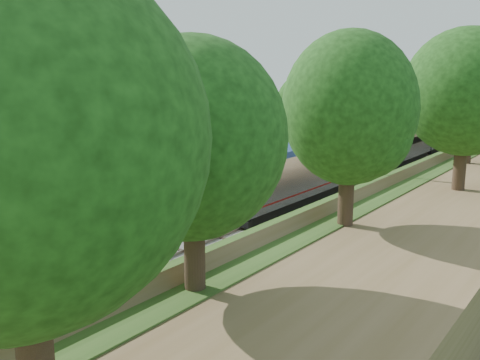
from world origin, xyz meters
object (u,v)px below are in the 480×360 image
Objects in this scene: signal_gantry at (456,113)px; train at (477,121)px; signal_platform at (113,174)px; lamppost_far at (152,196)px; station_building at (220,128)px; signal_farside at (375,156)px.

signal_gantry is 0.06× the size of train.
train is at bearing 87.69° from signal_platform.
lamppost_far is (-3.69, -68.27, 0.05)m from train.
signal_platform is at bearing -77.53° from lamppost_far.
station_building is 0.06× the size of train.
lamppost_far is at bearing -133.48° from signal_farside.
signal_gantry is at bearing -83.93° from train.
signal_gantry reaches higher than train.
signal_platform is (11.10, -23.60, 0.13)m from station_building.
train is 68.37m from lamppost_far.
signal_gantry is 1.25× the size of signal_farside.
station_building is 50.28m from train.
signal_gantry is at bearing 83.69° from signal_platform.
train is 19.70× the size of signal_farside.
station_building reaches higher than signal_platform.
train is (14.00, 48.25, -1.95)m from station_building.
signal_gantry is 1.34× the size of signal_platform.
train is at bearing 96.07° from signal_gantry.
signal_farside is (9.10, 14.00, 0.01)m from signal_platform.
station_building is at bearing 115.19° from signal_platform.
station_building is 1.38× the size of signal_platform.
station_building is at bearing -123.38° from signal_gantry.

